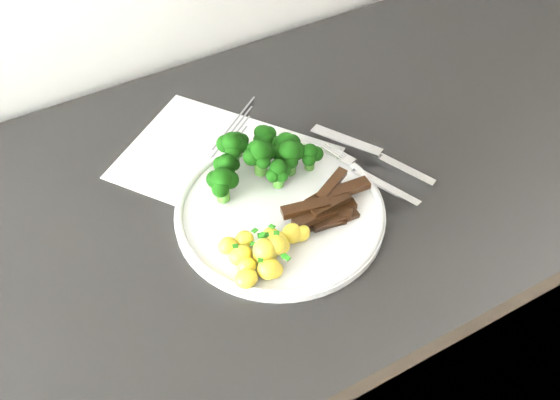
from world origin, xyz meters
name	(u,v)px	position (x,y,z in m)	size (l,w,h in m)	color
counter	(294,345)	(0.00, 1.66, 0.47)	(2.49, 0.62, 0.93)	black
recipe_paper	(225,163)	(-0.08, 1.73, 0.94)	(0.33, 0.35, 0.00)	silver
plate	(280,211)	(-0.06, 1.61, 0.94)	(0.28, 0.28, 0.02)	white
broccoli	(261,155)	(-0.05, 1.68, 0.98)	(0.17, 0.11, 0.06)	#396F21
potatoes	(265,251)	(-0.12, 1.55, 0.96)	(0.12, 0.08, 0.04)	#F4E448
beef_strips	(326,206)	(-0.01, 1.58, 0.96)	(0.13, 0.07, 0.03)	black
fork	(372,177)	(0.07, 1.59, 0.95)	(0.06, 0.16, 0.02)	silver
knife	(387,162)	(0.12, 1.61, 0.94)	(0.10, 0.18, 0.02)	silver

